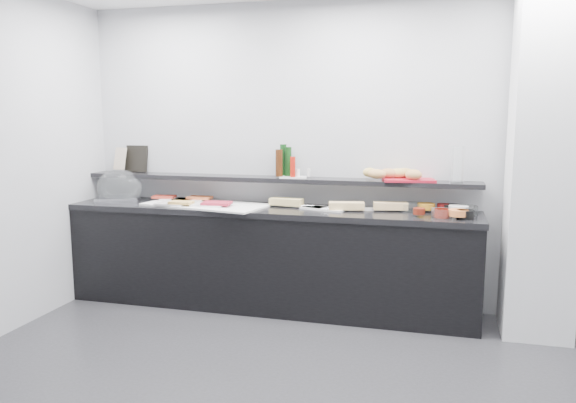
% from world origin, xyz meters
% --- Properties ---
extents(back_wall, '(5.00, 0.02, 2.70)m').
position_xyz_m(back_wall, '(0.00, 2.00, 1.35)').
color(back_wall, '#B1B3B8').
rests_on(back_wall, ground).
extents(column, '(0.50, 0.50, 2.70)m').
position_xyz_m(column, '(1.50, 1.65, 1.35)').
color(column, white).
rests_on(column, ground).
extents(buffet_cabinet, '(3.60, 0.60, 0.85)m').
position_xyz_m(buffet_cabinet, '(-0.70, 1.70, 0.42)').
color(buffet_cabinet, black).
rests_on(buffet_cabinet, ground).
extents(counter_top, '(3.62, 0.62, 0.05)m').
position_xyz_m(counter_top, '(-0.70, 1.70, 0.88)').
color(counter_top, black).
rests_on(counter_top, buffet_cabinet).
extents(wall_shelf, '(3.60, 0.25, 0.04)m').
position_xyz_m(wall_shelf, '(-0.70, 1.88, 1.13)').
color(wall_shelf, black).
rests_on(wall_shelf, back_wall).
extents(cloche_base, '(0.46, 0.39, 0.04)m').
position_xyz_m(cloche_base, '(-2.17, 1.68, 0.92)').
color(cloche_base, silver).
rests_on(cloche_base, counter_top).
extents(cloche_dome, '(0.50, 0.42, 0.34)m').
position_xyz_m(cloche_dome, '(-2.18, 1.73, 1.03)').
color(cloche_dome, silver).
rests_on(cloche_dome, cloche_base).
extents(linen_runner, '(1.18, 0.73, 0.01)m').
position_xyz_m(linen_runner, '(-1.27, 1.67, 0.91)').
color(linen_runner, white).
rests_on(linen_runner, counter_top).
extents(platter_meat_a, '(0.32, 0.24, 0.01)m').
position_xyz_m(platter_meat_a, '(-1.60, 1.80, 0.92)').
color(platter_meat_a, white).
rests_on(platter_meat_a, linen_runner).
extents(food_meat_a, '(0.22, 0.16, 0.02)m').
position_xyz_m(food_meat_a, '(-1.76, 1.81, 0.94)').
color(food_meat_a, maroon).
rests_on(food_meat_a, platter_meat_a).
extents(platter_salmon, '(0.29, 0.20, 0.01)m').
position_xyz_m(platter_salmon, '(-1.50, 1.79, 0.92)').
color(platter_salmon, silver).
rests_on(platter_salmon, linen_runner).
extents(food_salmon, '(0.22, 0.14, 0.02)m').
position_xyz_m(food_salmon, '(-1.41, 1.84, 0.94)').
color(food_salmon, '#D4592B').
rests_on(food_salmon, platter_salmon).
extents(platter_cheese, '(0.29, 0.20, 0.01)m').
position_xyz_m(platter_cheese, '(-1.54, 1.55, 0.92)').
color(platter_cheese, white).
rests_on(platter_cheese, linen_runner).
extents(food_cheese, '(0.21, 0.13, 0.02)m').
position_xyz_m(food_cheese, '(-1.44, 1.52, 0.94)').
color(food_cheese, '#DFB057').
rests_on(food_cheese, platter_cheese).
extents(platter_meat_b, '(0.30, 0.21, 0.01)m').
position_xyz_m(platter_meat_b, '(-1.20, 1.57, 0.92)').
color(platter_meat_b, white).
rests_on(platter_meat_b, linen_runner).
extents(food_meat_b, '(0.26, 0.18, 0.02)m').
position_xyz_m(food_meat_b, '(-1.13, 1.57, 0.94)').
color(food_meat_b, maroon).
rests_on(food_meat_b, platter_meat_b).
extents(sandwich_plate_left, '(0.41, 0.28, 0.01)m').
position_xyz_m(sandwich_plate_left, '(-0.38, 1.80, 0.91)').
color(sandwich_plate_left, white).
rests_on(sandwich_plate_left, counter_top).
extents(sandwich_food_left, '(0.30, 0.15, 0.06)m').
position_xyz_m(sandwich_food_left, '(-0.55, 1.78, 0.94)').
color(sandwich_food_left, '#E6CA78').
rests_on(sandwich_food_left, sandwich_plate_left).
extents(tongs_left, '(0.16, 0.05, 0.01)m').
position_xyz_m(tongs_left, '(-0.38, 1.76, 0.92)').
color(tongs_left, silver).
rests_on(tongs_left, sandwich_plate_left).
extents(sandwich_plate_mid, '(0.42, 0.27, 0.01)m').
position_xyz_m(sandwich_plate_mid, '(-0.20, 1.72, 0.91)').
color(sandwich_plate_mid, white).
rests_on(sandwich_plate_mid, counter_top).
extents(sandwich_food_mid, '(0.31, 0.18, 0.06)m').
position_xyz_m(sandwich_food_mid, '(-0.01, 1.70, 0.94)').
color(sandwich_food_mid, '#E7BF79').
rests_on(sandwich_food_mid, sandwich_plate_mid).
extents(tongs_mid, '(0.16, 0.02, 0.01)m').
position_xyz_m(tongs_mid, '(-0.13, 1.65, 0.92)').
color(tongs_mid, silver).
rests_on(tongs_mid, sandwich_plate_mid).
extents(sandwich_plate_right, '(0.34, 0.22, 0.01)m').
position_xyz_m(sandwich_plate_right, '(0.14, 1.81, 0.91)').
color(sandwich_plate_right, white).
rests_on(sandwich_plate_right, counter_top).
extents(sandwich_food_right, '(0.30, 0.16, 0.06)m').
position_xyz_m(sandwich_food_right, '(0.35, 1.79, 0.94)').
color(sandwich_food_right, '#E8BE7A').
rests_on(sandwich_food_right, sandwich_plate_right).
extents(tongs_right, '(0.15, 0.06, 0.01)m').
position_xyz_m(tongs_right, '(0.28, 1.76, 0.92)').
color(tongs_right, silver).
rests_on(tongs_right, sandwich_plate_right).
extents(bowl_glass_fruit, '(0.23, 0.23, 0.07)m').
position_xyz_m(bowl_glass_fruit, '(0.51, 1.83, 0.94)').
color(bowl_glass_fruit, white).
rests_on(bowl_glass_fruit, counter_top).
extents(fill_glass_fruit, '(0.19, 0.19, 0.05)m').
position_xyz_m(fill_glass_fruit, '(0.64, 1.83, 0.95)').
color(fill_glass_fruit, orange).
rests_on(fill_glass_fruit, bowl_glass_fruit).
extents(bowl_black_jam, '(0.17, 0.17, 0.07)m').
position_xyz_m(bowl_black_jam, '(0.86, 1.84, 0.94)').
color(bowl_black_jam, black).
rests_on(bowl_black_jam, counter_top).
extents(fill_black_jam, '(0.13, 0.13, 0.05)m').
position_xyz_m(fill_black_jam, '(0.78, 1.85, 0.95)').
color(fill_black_jam, '#600D0E').
rests_on(fill_black_jam, bowl_black_jam).
extents(bowl_glass_cream, '(0.22, 0.22, 0.07)m').
position_xyz_m(bowl_glass_cream, '(0.97, 1.80, 0.94)').
color(bowl_glass_cream, silver).
rests_on(bowl_glass_cream, counter_top).
extents(fill_glass_cream, '(0.19, 0.19, 0.05)m').
position_xyz_m(fill_glass_cream, '(0.90, 1.77, 0.95)').
color(fill_glass_cream, white).
rests_on(fill_glass_cream, bowl_glass_cream).
extents(bowl_red_jam, '(0.15, 0.15, 0.07)m').
position_xyz_m(bowl_red_jam, '(0.77, 1.58, 0.94)').
color(bowl_red_jam, maroon).
rests_on(bowl_red_jam, counter_top).
extents(fill_red_jam, '(0.09, 0.09, 0.05)m').
position_xyz_m(fill_red_jam, '(0.60, 1.56, 0.95)').
color(fill_red_jam, '#631A0E').
rests_on(fill_red_jam, bowl_red_jam).
extents(bowl_glass_salmon, '(0.17, 0.17, 0.07)m').
position_xyz_m(bowl_glass_salmon, '(0.77, 1.60, 0.94)').
color(bowl_glass_salmon, white).
rests_on(bowl_glass_salmon, counter_top).
extents(fill_glass_salmon, '(0.18, 0.18, 0.05)m').
position_xyz_m(fill_glass_salmon, '(0.89, 1.57, 0.95)').
color(fill_glass_salmon, orange).
rests_on(fill_glass_salmon, bowl_glass_salmon).
extents(bowl_black_fruit, '(0.16, 0.16, 0.07)m').
position_xyz_m(bowl_black_fruit, '(0.95, 1.58, 0.94)').
color(bowl_black_fruit, black).
rests_on(bowl_black_fruit, counter_top).
extents(fill_black_fruit, '(0.11, 0.11, 0.05)m').
position_xyz_m(fill_black_fruit, '(0.93, 1.57, 0.95)').
color(fill_black_fruit, orange).
rests_on(fill_black_fruit, bowl_black_fruit).
extents(framed_print, '(0.23, 0.07, 0.26)m').
position_xyz_m(framed_print, '(-2.13, 1.97, 1.28)').
color(framed_print, black).
rests_on(framed_print, wall_shelf).
extents(print_art, '(0.17, 0.10, 0.22)m').
position_xyz_m(print_art, '(-2.28, 1.93, 1.28)').
color(print_art, '#CFAF95').
rests_on(print_art, framed_print).
extents(condiment_tray, '(0.27, 0.20, 0.01)m').
position_xyz_m(condiment_tray, '(-0.51, 1.86, 1.16)').
color(condiment_tray, white).
rests_on(condiment_tray, wall_shelf).
extents(bottle_green_a, '(0.07, 0.07, 0.26)m').
position_xyz_m(bottle_green_a, '(-0.57, 1.89, 1.29)').
color(bottle_green_a, '#0E360F').
rests_on(bottle_green_a, condiment_tray).
extents(bottle_brown, '(0.07, 0.07, 0.24)m').
position_xyz_m(bottle_brown, '(-0.64, 1.84, 1.28)').
color(bottle_brown, '#3C1D0A').
rests_on(bottle_brown, condiment_tray).
extents(bottle_green_b, '(0.07, 0.07, 0.28)m').
position_xyz_m(bottle_green_b, '(-0.63, 1.94, 1.30)').
color(bottle_green_b, '#0F3913').
rests_on(bottle_green_b, condiment_tray).
extents(bottle_hot, '(0.06, 0.06, 0.18)m').
position_xyz_m(bottle_hot, '(-0.51, 1.82, 1.25)').
color(bottle_hot, red).
rests_on(bottle_hot, condiment_tray).
extents(shaker_salt, '(0.03, 0.03, 0.07)m').
position_xyz_m(shaker_salt, '(-0.38, 1.90, 1.20)').
color(shaker_salt, white).
rests_on(shaker_salt, condiment_tray).
extents(shaker_pepper, '(0.05, 0.05, 0.07)m').
position_xyz_m(shaker_pepper, '(-0.47, 1.87, 1.20)').
color(shaker_pepper, white).
rests_on(shaker_pepper, condiment_tray).
extents(bread_tray, '(0.47, 0.37, 0.02)m').
position_xyz_m(bread_tray, '(0.49, 1.89, 1.16)').
color(bread_tray, '#B21327').
rests_on(bread_tray, wall_shelf).
extents(bread_roll_nw, '(0.14, 0.12, 0.08)m').
position_xyz_m(bread_roll_nw, '(0.16, 1.92, 1.21)').
color(bread_roll_nw, '#D6AB51').
rests_on(bread_roll_nw, bread_tray).
extents(bread_roll_n, '(0.15, 0.10, 0.08)m').
position_xyz_m(bread_roll_n, '(0.45, 1.96, 1.21)').
color(bread_roll_n, '#B38B44').
rests_on(bread_roll_n, bread_tray).
extents(bread_roll_sw, '(0.18, 0.14, 0.08)m').
position_xyz_m(bread_roll_sw, '(0.23, 1.80, 1.21)').
color(bread_roll_sw, tan).
rests_on(bread_roll_sw, bread_tray).
extents(bread_roll_s, '(0.15, 0.11, 0.08)m').
position_xyz_m(bread_roll_s, '(0.53, 1.80, 1.21)').
color(bread_roll_s, '#BD8548').
rests_on(bread_roll_s, bread_tray).
extents(bread_roll_se, '(0.15, 0.11, 0.08)m').
position_xyz_m(bread_roll_se, '(0.53, 1.86, 1.21)').
color(bread_roll_se, '#BB9047').
rests_on(bread_roll_se, bread_tray).
extents(bread_roll_midw, '(0.16, 0.12, 0.08)m').
position_xyz_m(bread_roll_midw, '(0.32, 1.89, 1.21)').
color(bread_roll_midw, '#B97E46').
rests_on(bread_roll_midw, bread_tray).
extents(bread_roll_mide, '(0.18, 0.15, 0.08)m').
position_xyz_m(bread_roll_mide, '(0.40, 1.92, 1.21)').
color(bread_roll_mide, gold).
rests_on(bread_roll_mide, bread_tray).
extents(carafe, '(0.14, 0.14, 0.30)m').
position_xyz_m(carafe, '(0.88, 1.85, 1.30)').
color(carafe, white).
rests_on(carafe, wall_shelf).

